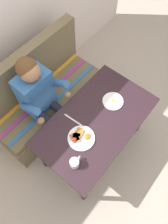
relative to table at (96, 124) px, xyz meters
name	(u,v)px	position (x,y,z in m)	size (l,w,h in m)	color
ground_plane	(93,146)	(0.00, 0.00, -0.65)	(8.00, 8.00, 0.00)	#B2A394
table	(96,124)	(0.00, 0.00, 0.00)	(1.20, 0.70, 0.73)	#2C1B22
couch	(45,99)	(0.00, 0.76, -0.32)	(1.44, 0.56, 1.00)	brown
person	(41,96)	(-0.15, 0.59, 0.09)	(0.45, 0.61, 1.21)	#3162A1
plate_breakfast	(80,138)	(-0.23, 0.00, 0.10)	(0.25, 0.25, 0.05)	white
plate_eggs	(113,101)	(0.27, 0.00, 0.09)	(0.21, 0.21, 0.04)	white
coffee_mug	(75,163)	(-0.45, -0.12, 0.13)	(0.12, 0.08, 0.10)	white
knife	(73,120)	(-0.14, 0.17, 0.08)	(0.01, 0.20, 0.01)	silver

